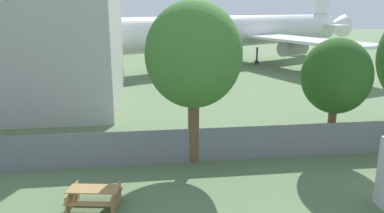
{
  "coord_description": "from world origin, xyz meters",
  "views": [
    {
      "loc": [
        -4.29,
        -6.1,
        7.26
      ],
      "look_at": [
        -1.67,
        13.67,
        2.0
      ],
      "focal_mm": 35.0,
      "sensor_mm": 36.0,
      "label": 1
    }
  ],
  "objects_px": {
    "airplane": "(237,32)",
    "tree_near_hangar": "(194,55)",
    "tree_left_of_cabin": "(336,77)",
    "picnic_bench_near_cabin": "(94,195)"
  },
  "relations": [
    {
      "from": "airplane",
      "to": "picnic_bench_near_cabin",
      "type": "relative_size",
      "value": 21.09
    },
    {
      "from": "picnic_bench_near_cabin",
      "to": "tree_near_hangar",
      "type": "xyz_separation_m",
      "value": [
        4.29,
        3.87,
        4.7
      ]
    },
    {
      "from": "tree_left_of_cabin",
      "to": "airplane",
      "type": "bearing_deg",
      "value": 84.52
    },
    {
      "from": "tree_near_hangar",
      "to": "airplane",
      "type": "bearing_deg",
      "value": 72.42
    },
    {
      "from": "tree_near_hangar",
      "to": "tree_left_of_cabin",
      "type": "bearing_deg",
      "value": 2.48
    },
    {
      "from": "picnic_bench_near_cabin",
      "to": "tree_near_hangar",
      "type": "distance_m",
      "value": 7.45
    },
    {
      "from": "tree_left_of_cabin",
      "to": "picnic_bench_near_cabin",
      "type": "bearing_deg",
      "value": -159.98
    },
    {
      "from": "airplane",
      "to": "picnic_bench_near_cabin",
      "type": "distance_m",
      "value": 39.32
    },
    {
      "from": "picnic_bench_near_cabin",
      "to": "tree_left_of_cabin",
      "type": "height_order",
      "value": "tree_left_of_cabin"
    },
    {
      "from": "airplane",
      "to": "tree_near_hangar",
      "type": "xyz_separation_m",
      "value": [
        -10.28,
        -32.45,
        0.94
      ]
    }
  ]
}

